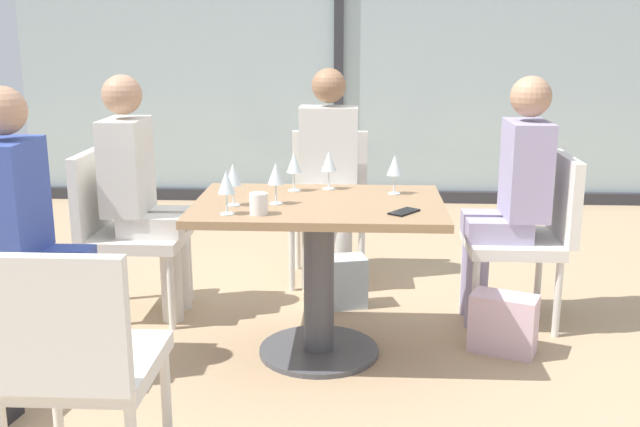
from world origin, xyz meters
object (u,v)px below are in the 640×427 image
(person_near_window, at_px, (328,166))
(chair_far_left, at_px, (121,223))
(coffee_cup, at_px, (259,204))
(person_far_left, at_px, (139,185))
(handbag_2, at_px, (503,323))
(chair_near_window, at_px, (329,196))
(handbag_0, at_px, (338,282))
(chair_front_left, at_px, (73,356))
(person_side_end, at_px, (27,222))
(person_far_right, at_px, (512,189))
(wine_glass_0, at_px, (276,175))
(wine_glass_4, at_px, (233,176))
(dining_table_main, at_px, (319,248))
(chair_far_right, at_px, (532,229))
(wine_glass_5, at_px, (226,183))
(wine_glass_2, at_px, (395,166))
(chair_side_end, at_px, (7,268))
(wine_glass_1, at_px, (294,164))
(cell_phone_on_table, at_px, (404,212))
(wine_glass_3, at_px, (329,162))

(person_near_window, bearing_deg, chair_far_left, -150.77)
(chair_far_left, xyz_separation_m, coffee_cup, (0.82, -0.70, 0.28))
(person_far_left, xyz_separation_m, handbag_2, (1.81, -0.39, -0.56))
(chair_near_window, xyz_separation_m, handbag_0, (0.07, -0.54, -0.36))
(chair_front_left, xyz_separation_m, coffee_cup, (0.46, 0.90, 0.28))
(person_side_end, bearing_deg, person_far_right, 19.28)
(chair_far_left, distance_m, wine_glass_0, 1.07)
(chair_far_left, xyz_separation_m, wine_glass_4, (0.69, -0.54, 0.37))
(dining_table_main, distance_m, person_side_end, 1.25)
(chair_far_left, xyz_separation_m, handbag_0, (1.13, 0.16, -0.36))
(chair_far_right, distance_m, wine_glass_4, 1.57)
(chair_near_window, bearing_deg, chair_front_left, -106.95)
(chair_far_right, bearing_deg, wine_glass_5, -153.67)
(wine_glass_2, bearing_deg, chair_side_end, -163.93)
(chair_side_end, relative_size, wine_glass_5, 4.70)
(person_near_window, distance_m, wine_glass_4, 1.20)
(chair_side_end, xyz_separation_m, wine_glass_4, (0.94, 0.21, 0.37))
(chair_front_left, height_order, person_near_window, person_near_window)
(chair_side_end, relative_size, chair_far_right, 1.00)
(person_far_left, bearing_deg, chair_near_window, 36.49)
(wine_glass_0, relative_size, coffee_cup, 2.06)
(wine_glass_1, bearing_deg, handbag_0, 62.74)
(wine_glass_4, bearing_deg, coffee_cup, -49.83)
(chair_near_window, height_order, chair_front_left, same)
(wine_glass_0, xyz_separation_m, wine_glass_1, (0.06, 0.27, 0.00))
(person_near_window, distance_m, handbag_0, 0.71)
(chair_far_right, bearing_deg, person_near_window, 150.77)
(chair_far_left, xyz_separation_m, person_side_end, (-0.15, -0.75, 0.20))
(wine_glass_4, bearing_deg, chair_far_left, 141.69)
(person_side_end, bearing_deg, chair_near_window, 50.38)
(person_side_end, bearing_deg, handbag_0, 35.45)
(chair_far_right, distance_m, person_far_right, 0.23)
(wine_glass_5, bearing_deg, chair_side_end, -177.19)
(wine_glass_1, bearing_deg, person_far_right, 12.27)
(person_near_window, relative_size, cell_phone_on_table, 8.75)
(coffee_cup, height_order, cell_phone_on_table, coffee_cup)
(wine_glass_0, xyz_separation_m, handbag_0, (0.26, 0.66, -0.72))
(wine_glass_1, bearing_deg, wine_glass_4, -127.69)
(person_far_right, distance_m, wine_glass_5, 1.50)
(person_side_end, distance_m, wine_glass_5, 0.85)
(chair_near_window, xyz_separation_m, handbag_2, (0.86, -1.09, -0.36))
(chair_far_left, distance_m, person_near_window, 1.23)
(wine_glass_4, distance_m, handbag_2, 1.43)
(chair_side_end, distance_m, person_near_window, 1.89)
(wine_glass_1, distance_m, wine_glass_3, 0.17)
(dining_table_main, height_order, chair_front_left, chair_front_left)
(person_side_end, height_order, wine_glass_0, person_side_end)
(dining_table_main, relative_size, person_side_end, 0.88)
(person_far_left, relative_size, coffee_cup, 14.00)
(chair_far_right, relative_size, chair_far_left, 1.00)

